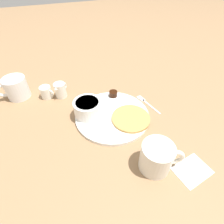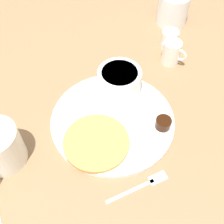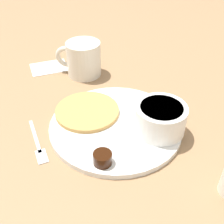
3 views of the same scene
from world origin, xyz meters
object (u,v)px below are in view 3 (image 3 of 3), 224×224
fork (38,145)px  bowl (160,118)px  coffee_mug (83,59)px  plate (116,125)px

fork → bowl: bearing=-1.2°
coffee_mug → fork: bearing=-113.0°
plate → coffee_mug: 0.25m
plate → fork: 0.17m
coffee_mug → fork: (-0.12, -0.27, -0.04)m
bowl → fork: (-0.25, 0.01, -0.04)m
bowl → coffee_mug: 0.31m
plate → coffee_mug: size_ratio=2.29×
coffee_mug → fork: 0.30m
bowl → fork: bearing=178.8°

